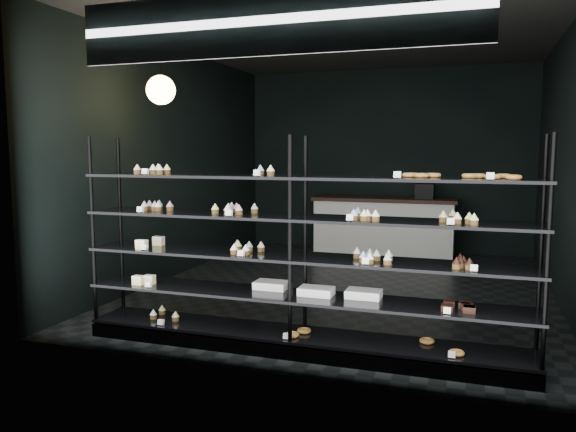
{
  "coord_description": "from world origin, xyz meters",
  "views": [
    {
      "loc": [
        1.55,
        -7.06,
        1.78
      ],
      "look_at": [
        -0.19,
        -1.9,
        1.14
      ],
      "focal_mm": 35.0,
      "sensor_mm": 36.0,
      "label": 1
    }
  ],
  "objects": [
    {
      "name": "service_counter",
      "position": [
        0.08,
        2.5,
        0.5
      ],
      "size": [
        2.42,
        0.65,
        1.23
      ],
      "color": "silver",
      "rests_on": "room"
    },
    {
      "name": "pendant_lamp",
      "position": [
        -1.82,
        -1.48,
        2.45
      ],
      "size": [
        0.32,
        0.32,
        0.89
      ],
      "color": "black",
      "rests_on": "room"
    },
    {
      "name": "signage",
      "position": [
        0.0,
        -2.93,
        2.75
      ],
      "size": [
        3.3,
        0.05,
        0.5
      ],
      "color": "#110D44",
      "rests_on": "room"
    },
    {
      "name": "room",
      "position": [
        0.0,
        0.0,
        1.6
      ],
      "size": [
        5.01,
        6.01,
        3.2
      ],
      "color": "black",
      "rests_on": "ground"
    },
    {
      "name": "display_shelf",
      "position": [
        0.06,
        -2.45,
        0.63
      ],
      "size": [
        4.0,
        0.5,
        1.91
      ],
      "color": "black",
      "rests_on": "room"
    }
  ]
}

